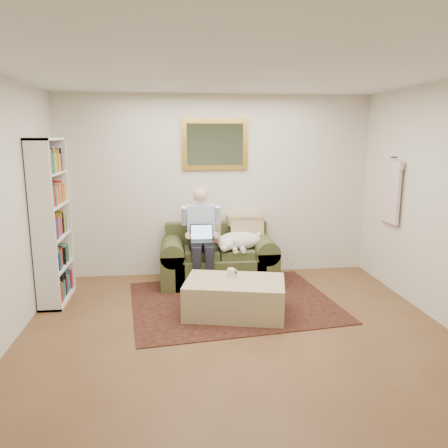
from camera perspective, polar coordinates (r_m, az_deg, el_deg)
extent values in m
cube|color=brown|center=(4.34, 2.50, -16.37)|extent=(4.50, 5.00, 0.01)
cube|color=white|center=(3.88, 2.86, 20.00)|extent=(4.50, 5.00, 0.01)
cube|color=silver|center=(6.36, -0.97, 4.95)|extent=(4.50, 0.01, 2.60)
cube|color=black|center=(5.49, 1.13, -10.09)|extent=(2.64, 2.22, 0.01)
cube|color=#434C28|center=(6.12, -0.72, -5.88)|extent=(1.21, 0.77, 0.39)
cube|color=#434C28|center=(6.34, -1.05, -1.55)|extent=(1.46, 0.17, 0.40)
cube|color=#434C28|center=(6.08, -6.72, -5.63)|extent=(0.32, 0.77, 0.80)
cube|color=#434C28|center=(6.20, 5.14, -5.24)|extent=(0.32, 0.77, 0.80)
cube|color=#434C28|center=(5.99, -2.95, -3.78)|extent=(0.46, 0.52, 0.11)
cube|color=#434C28|center=(6.04, 1.57, -3.65)|extent=(0.46, 0.52, 0.11)
cube|color=black|center=(5.77, -2.86, -2.32)|extent=(0.31, 0.21, 0.02)
cube|color=black|center=(5.85, -2.94, -1.05)|extent=(0.31, 0.06, 0.21)
cube|color=#99BFF2|center=(5.84, -2.94, -1.06)|extent=(0.28, 0.04, 0.18)
cube|color=tan|center=(5.08, 1.42, -9.55)|extent=(1.25, 0.95, 0.41)
cylinder|color=white|center=(5.12, 0.93, -6.37)|extent=(0.08, 0.08, 0.10)
cube|color=black|center=(5.21, 1.37, -6.49)|extent=(0.11, 0.16, 0.02)
cube|color=gold|center=(6.29, -1.19, 10.36)|extent=(0.94, 0.04, 0.72)
cube|color=gray|center=(6.27, -1.17, 10.35)|extent=(0.80, 0.01, 0.58)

